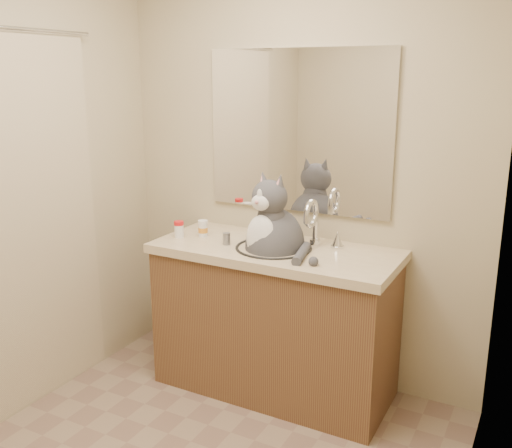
{
  "coord_description": "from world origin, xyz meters",
  "views": [
    {
      "loc": [
        1.3,
        -1.7,
        1.76
      ],
      "look_at": [
        0.05,
        0.65,
        1.06
      ],
      "focal_mm": 40.0,
      "sensor_mm": 36.0,
      "label": 1
    }
  ],
  "objects": [
    {
      "name": "room",
      "position": [
        0.0,
        0.0,
        1.2
      ],
      "size": [
        2.22,
        2.52,
        2.42
      ],
      "color": "gray",
      "rests_on": "ground"
    },
    {
      "name": "pill_bottle_orange",
      "position": [
        -0.46,
        0.96,
        0.9
      ],
      "size": [
        0.06,
        0.06,
        0.1
      ],
      "rotation": [
        0.0,
        0.0,
        0.02
      ],
      "color": "white",
      "rests_on": "vanity"
    },
    {
      "name": "mirror",
      "position": [
        0.0,
        1.24,
        1.45
      ],
      "size": [
        1.1,
        0.02,
        0.9
      ],
      "primitive_type": "cube",
      "color": "white",
      "rests_on": "room"
    },
    {
      "name": "shower_curtain",
      "position": [
        -1.05,
        0.1,
        1.03
      ],
      "size": [
        0.02,
        1.3,
        1.93
      ],
      "color": "beige",
      "rests_on": "ground"
    },
    {
      "name": "vanity",
      "position": [
        0.0,
        0.96,
        0.44
      ],
      "size": [
        1.34,
        0.59,
        1.12
      ],
      "color": "brown",
      "rests_on": "ground"
    },
    {
      "name": "cat",
      "position": [
        0.0,
        0.94,
        0.89
      ],
      "size": [
        0.44,
        0.44,
        0.63
      ],
      "rotation": [
        0.0,
        0.0,
        -0.21
      ],
      "color": "#4A494F",
      "rests_on": "vanity"
    },
    {
      "name": "grey_canister",
      "position": [
        -0.26,
        0.88,
        0.88
      ],
      "size": [
        0.05,
        0.05,
        0.07
      ],
      "rotation": [
        0.0,
        0.0,
        0.21
      ],
      "color": "slate",
      "rests_on": "vanity"
    },
    {
      "name": "pill_bottle_redcap",
      "position": [
        -0.57,
        0.88,
        0.9
      ],
      "size": [
        0.06,
        0.06,
        0.1
      ],
      "rotation": [
        0.0,
        0.0,
        0.11
      ],
      "color": "white",
      "rests_on": "vanity"
    }
  ]
}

